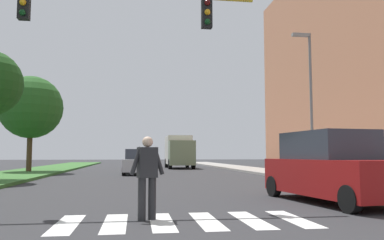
{
  "coord_description": "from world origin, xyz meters",
  "views": [
    {
      "loc": [
        -0.97,
        -0.01,
        1.32
      ],
      "look_at": [
        1.25,
        15.36,
        2.69
      ],
      "focal_mm": 36.48,
      "sensor_mm": 36.0,
      "label": 1
    }
  ],
  "objects_px": {
    "traffic_light_gantry": "(21,33)",
    "sedan_midblock": "(139,163)",
    "pedestrian_performer": "(147,174)",
    "suv_crossing": "(331,168)",
    "truck_box_delivery": "(179,151)",
    "street_lamp_right": "(309,91)",
    "tree_distant": "(31,107)"
  },
  "relations": [
    {
      "from": "pedestrian_performer",
      "to": "suv_crossing",
      "type": "bearing_deg",
      "value": 23.08
    },
    {
      "from": "suv_crossing",
      "to": "tree_distant",
      "type": "bearing_deg",
      "value": 124.72
    },
    {
      "from": "pedestrian_performer",
      "to": "traffic_light_gantry",
      "type": "bearing_deg",
      "value": 147.8
    },
    {
      "from": "suv_crossing",
      "to": "truck_box_delivery",
      "type": "relative_size",
      "value": 0.77
    },
    {
      "from": "tree_distant",
      "to": "street_lamp_right",
      "type": "xyz_separation_m",
      "value": [
        16.25,
        -9.84,
        -0.04
      ]
    },
    {
      "from": "tree_distant",
      "to": "suv_crossing",
      "type": "height_order",
      "value": "tree_distant"
    },
    {
      "from": "pedestrian_performer",
      "to": "suv_crossing",
      "type": "xyz_separation_m",
      "value": [
        5.17,
        2.2,
        -0.0
      ]
    },
    {
      "from": "traffic_light_gantry",
      "to": "street_lamp_right",
      "type": "distance_m",
      "value": 14.71
    },
    {
      "from": "sedan_midblock",
      "to": "truck_box_delivery",
      "type": "relative_size",
      "value": 0.7
    },
    {
      "from": "traffic_light_gantry",
      "to": "sedan_midblock",
      "type": "distance_m",
      "value": 16.84
    },
    {
      "from": "suv_crossing",
      "to": "sedan_midblock",
      "type": "xyz_separation_m",
      "value": [
        -5.21,
        15.93,
        -0.16
      ]
    },
    {
      "from": "suv_crossing",
      "to": "pedestrian_performer",
      "type": "bearing_deg",
      "value": -156.92
    },
    {
      "from": "pedestrian_performer",
      "to": "sedan_midblock",
      "type": "xyz_separation_m",
      "value": [
        -0.04,
        18.14,
        -0.16
      ]
    },
    {
      "from": "tree_distant",
      "to": "sedan_midblock",
      "type": "distance_m",
      "value": 8.88
    },
    {
      "from": "street_lamp_right",
      "to": "suv_crossing",
      "type": "bearing_deg",
      "value": -111.84
    },
    {
      "from": "traffic_light_gantry",
      "to": "street_lamp_right",
      "type": "bearing_deg",
      "value": 37.01
    },
    {
      "from": "street_lamp_right",
      "to": "truck_box_delivery",
      "type": "relative_size",
      "value": 1.21
    },
    {
      "from": "traffic_light_gantry",
      "to": "suv_crossing",
      "type": "distance_m",
      "value": 8.97
    },
    {
      "from": "traffic_light_gantry",
      "to": "truck_box_delivery",
      "type": "distance_m",
      "value": 28.23
    },
    {
      "from": "pedestrian_performer",
      "to": "sedan_midblock",
      "type": "distance_m",
      "value": 18.14
    },
    {
      "from": "street_lamp_right",
      "to": "sedan_midblock",
      "type": "distance_m",
      "value": 11.97
    },
    {
      "from": "street_lamp_right",
      "to": "sedan_midblock",
      "type": "xyz_separation_m",
      "value": [
        -8.67,
        7.32,
        -3.82
      ]
    },
    {
      "from": "sedan_midblock",
      "to": "truck_box_delivery",
      "type": "height_order",
      "value": "truck_box_delivery"
    },
    {
      "from": "truck_box_delivery",
      "to": "pedestrian_performer",
      "type": "bearing_deg",
      "value": -97.57
    },
    {
      "from": "sedan_midblock",
      "to": "truck_box_delivery",
      "type": "xyz_separation_m",
      "value": [
        3.92,
        11.04,
        0.86
      ]
    },
    {
      "from": "traffic_light_gantry",
      "to": "sedan_midblock",
      "type": "bearing_deg",
      "value": 79.22
    },
    {
      "from": "sedan_midblock",
      "to": "truck_box_delivery",
      "type": "bearing_deg",
      "value": 70.46
    },
    {
      "from": "street_lamp_right",
      "to": "truck_box_delivery",
      "type": "distance_m",
      "value": 19.19
    },
    {
      "from": "street_lamp_right",
      "to": "tree_distant",
      "type": "bearing_deg",
      "value": 148.79
    },
    {
      "from": "tree_distant",
      "to": "traffic_light_gantry",
      "type": "bearing_deg",
      "value": -76.47
    },
    {
      "from": "pedestrian_performer",
      "to": "truck_box_delivery",
      "type": "bearing_deg",
      "value": 82.43
    },
    {
      "from": "tree_distant",
      "to": "truck_box_delivery",
      "type": "relative_size",
      "value": 1.08
    }
  ]
}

